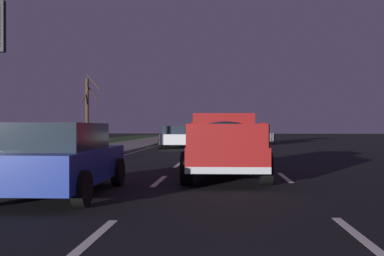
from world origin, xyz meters
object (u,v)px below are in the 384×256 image
Objects in this scene: sedan_green at (220,134)px; sedan_silver at (260,135)px; pickup_truck at (224,143)px; bare_tree_far at (87,109)px; sedan_white at (175,137)px; sedan_blue at (60,158)px.

sedan_silver is at bearing -134.61° from sedan_green.
bare_tree_far reaches higher than pickup_truck.
sedan_white is (-10.75, 3.18, 0.00)m from sedan_green.
pickup_truck is 25.58m from sedan_silver.
sedan_green is at bearing -61.02° from bare_tree_far.
sedan_green and sedan_white have the same top height.
sedan_white is 9.90m from sedan_silver.
sedan_silver is at bearing -42.30° from sedan_white.
pickup_truck is 1.24× the size of sedan_silver.
sedan_blue is 32.72m from sedan_green.
sedan_white is at bearing 137.70° from sedan_silver.
sedan_blue is 1.00× the size of sedan_silver.
sedan_green is 11.21m from sedan_white.
sedan_green is (28.80, 0.17, -0.20)m from pickup_truck.
sedan_green is at bearing 45.39° from sedan_silver.
pickup_truck reaches higher than sedan_white.
pickup_truck reaches higher than sedan_green.
bare_tree_far is at bearing 118.98° from sedan_green.
pickup_truck reaches higher than sedan_blue.
pickup_truck is at bearing -43.11° from sedan_blue.
pickup_truck is 18.36m from sedan_white.
sedan_blue and sedan_green have the same top height.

